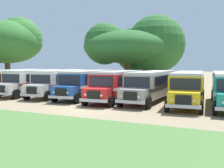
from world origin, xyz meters
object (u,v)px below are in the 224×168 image
parked_bus_slot_5 (152,84)px  secondary_tree (10,40)px  parked_bus_slot_3 (89,82)px  parked_bus_slot_0 (13,80)px  parked_bus_slot_6 (188,86)px  broad_shade_tree (135,46)px  parked_bus_slot_2 (63,81)px  parked_bus_slot_4 (118,83)px  parked_bus_slot_1 (37,80)px

parked_bus_slot_5 → secondary_tree: secondary_tree is taller
parked_bus_slot_3 → parked_bus_slot_0: bearing=-90.9°
parked_bus_slot_6 → broad_shade_tree: broad_shade_tree is taller
parked_bus_slot_2 → parked_bus_slot_6: (14.01, -0.63, 0.00)m
parked_bus_slot_4 → parked_bus_slot_5: (3.33, 0.53, 0.00)m
parked_bus_slot_0 → broad_shade_tree: broad_shade_tree is taller
parked_bus_slot_3 → secondary_tree: bearing=-115.9°
parked_bus_slot_2 → secondary_tree: 17.85m
parked_bus_slot_5 → parked_bus_slot_6: 3.51m
parked_bus_slot_1 → parked_bus_slot_5: same height
parked_bus_slot_1 → parked_bus_slot_5: (14.03, 0.12, 0.00)m
parked_bus_slot_4 → parked_bus_slot_6: 6.80m
parked_bus_slot_3 → broad_shade_tree: size_ratio=0.72×
secondary_tree → parked_bus_slot_4: bearing=-19.1°
parked_bus_slot_1 → broad_shade_tree: (7.03, 14.38, 4.66)m
parked_bus_slot_6 → parked_bus_slot_0: bearing=-95.1°
parked_bus_slot_1 → parked_bus_slot_3: size_ratio=1.00×
parked_bus_slot_2 → parked_bus_slot_6: size_ratio=1.00×
parked_bus_slot_1 → secondary_tree: secondary_tree is taller
parked_bus_slot_4 → parked_bus_slot_2: bearing=-99.0°
parked_bus_slot_5 → secondary_tree: bearing=-105.4°
parked_bus_slot_1 → parked_bus_slot_4: bearing=83.9°
broad_shade_tree → parked_bus_slot_2: bearing=-104.1°
parked_bus_slot_0 → parked_bus_slot_1: (3.25, 0.58, 0.00)m
parked_bus_slot_6 → broad_shade_tree: (-10.48, 14.75, 4.66)m
parked_bus_slot_3 → parked_bus_slot_4: 3.74m
parked_bus_slot_4 → secondary_tree: bearing=-112.8°
parked_bus_slot_3 → secondary_tree: 20.99m
parked_bus_slot_1 → parked_bus_slot_4: same height
parked_bus_slot_2 → broad_shade_tree: 15.29m
parked_bus_slot_3 → secondary_tree: secondary_tree is taller
secondary_tree → parked_bus_slot_2: bearing=-25.0°
parked_bus_slot_4 → secondary_tree: (-22.54, 7.80, 5.72)m
parked_bus_slot_3 → parked_bus_slot_6: (10.49, -0.51, 0.00)m
parked_bus_slot_0 → parked_bus_slot_3: size_ratio=1.00×
parked_bus_slot_3 → parked_bus_slot_5: same height
parked_bus_slot_3 → broad_shade_tree: bearing=175.0°
parked_bus_slot_4 → parked_bus_slot_1: bearing=-95.9°
parked_bus_slot_1 → parked_bus_slot_0: bearing=-83.8°
parked_bus_slot_4 → parked_bus_slot_5: size_ratio=1.01×
parked_bus_slot_0 → parked_bus_slot_3: same height
parked_bus_slot_0 → parked_bus_slot_5: size_ratio=1.01×
parked_bus_slot_0 → parked_bus_slot_1: same height
parked_bus_slot_0 → parked_bus_slot_4: (13.96, 0.17, 0.00)m
parked_bus_slot_5 → parked_bus_slot_2: bearing=-90.4°
parked_bus_slot_3 → parked_bus_slot_5: bearing=85.0°
parked_bus_slot_5 → parked_bus_slot_0: bearing=-87.3°
parked_bus_slot_0 → parked_bus_slot_4: 13.96m
parked_bus_slot_4 → parked_bus_slot_3: bearing=-102.2°
parked_bus_slot_0 → broad_shade_tree: (10.28, 14.96, 4.66)m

